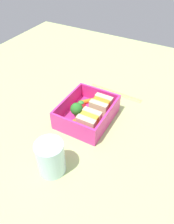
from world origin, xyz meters
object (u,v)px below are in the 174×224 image
sandwich_left (101,106)px  drinking_glass (51,158)px  strawberry_far_left (81,106)px  sandwich_center_left (89,121)px  chopstick_pair (115,92)px  carrot_stick_left (69,124)px  carrot_stick_far_left (87,101)px  broccoli_floret (77,109)px

sandwich_left → drinking_glass: 22.53cm
sandwich_left → strawberry_far_left: bearing=-69.1°
sandwich_center_left → chopstick_pair: (-19.41, -0.43, -3.11)cm
sandwich_center_left → carrot_stick_left: sandwich_center_left is taller
carrot_stick_far_left → broccoli_floret: 7.34cm
strawberry_far_left → broccoli_floret: broccoli_floret is taller
sandwich_center_left → drinking_glass: 15.29cm
sandwich_center_left → carrot_stick_far_left: (-9.01, -5.52, -1.63)cm
sandwich_left → carrot_stick_far_left: sandwich_left is taller
carrot_stick_far_left → carrot_stick_left: same height
sandwich_left → sandwich_center_left: bearing=0.0°
sandwich_center_left → carrot_stick_left: bearing=-67.4°
chopstick_pair → drinking_glass: 34.84cm
sandwich_center_left → broccoli_floret: bearing=-111.6°
strawberry_far_left → carrot_stick_far_left: bearing=-179.2°
carrot_stick_far_left → strawberry_far_left: strawberry_far_left is taller
chopstick_pair → carrot_stick_far_left: bearing=-26.1°
sandwich_left → chopstick_pair: bearing=-178.0°
sandwich_left → broccoli_floret: 7.33cm
sandwich_left → drinking_glass: bearing=-3.7°
sandwich_center_left → chopstick_pair: 19.66cm
strawberry_far_left → drinking_glass: size_ratio=0.40×
sandwich_left → carrot_stick_left: sandwich_left is taller
broccoli_floret → carrot_stick_left: (4.12, -0.02, -2.11)cm
carrot_stick_left → sandwich_center_left: bearing=112.6°
sandwich_left → carrot_stick_far_left: size_ratio=1.13×
sandwich_center_left → chopstick_pair: bearing=-178.7°
carrot_stick_far_left → carrot_stick_left: 11.13cm
carrot_stick_far_left → chopstick_pair: size_ratio=0.26×
strawberry_far_left → drinking_glass: 20.83cm
carrot_stick_far_left → carrot_stick_left: bearing=2.2°
strawberry_far_left → chopstick_pair: bearing=160.5°
broccoli_floret → carrot_stick_left: size_ratio=1.05×
broccoli_floret → chopstick_pair: broccoli_floret is taller
sandwich_center_left → drinking_glass: size_ratio=0.61×
strawberry_far_left → carrot_stick_left: (7.30, 0.38, -0.89)cm
broccoli_floret → drinking_glass: (17.20, 3.61, 0.32)cm
sandwich_left → sandwich_center_left: (7.27, 0.00, 0.00)cm
sandwich_left → broccoli_floret: size_ratio=1.13×
carrot_stick_far_left → strawberry_far_left: size_ratio=1.34×
broccoli_floret → drinking_glass: drinking_glass is taller
drinking_glass → strawberry_far_left: bearing=-168.9°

